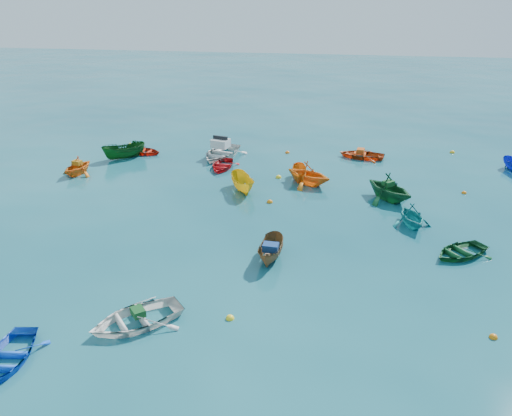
# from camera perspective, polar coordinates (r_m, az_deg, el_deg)

# --- Properties ---
(ground) EXTENTS (160.00, 160.00, 0.00)m
(ground) POSITION_cam_1_polar(r_m,az_deg,el_deg) (23.07, -2.15, -5.84)
(ground) COLOR #0B4050
(ground) RESTS_ON ground
(dinghy_blue_sw) EXTENTS (2.58, 3.28, 0.62)m
(dinghy_blue_sw) POSITION_cam_1_polar(r_m,az_deg,el_deg) (19.25, -26.46, -15.45)
(dinghy_blue_sw) COLOR blue
(dinghy_blue_sw) RESTS_ON ground
(dinghy_white_near) EXTENTS (4.22, 4.15, 0.72)m
(dinghy_white_near) POSITION_cam_1_polar(r_m,az_deg,el_deg) (19.50, -13.48, -12.75)
(dinghy_white_near) COLOR silver
(dinghy_white_near) RESTS_ON ground
(sampan_brown_mid) EXTENTS (1.15, 2.73, 1.04)m
(sampan_brown_mid) POSITION_cam_1_polar(r_m,az_deg,el_deg) (23.07, 1.74, -5.83)
(sampan_brown_mid) COLOR brown
(sampan_brown_mid) RESTS_ON ground
(dinghy_orange_w) EXTENTS (2.65, 2.91, 1.32)m
(dinghy_orange_w) POSITION_cam_1_polar(r_m,az_deg,el_deg) (35.57, -19.63, 3.66)
(dinghy_orange_w) COLOR orange
(dinghy_orange_w) RESTS_ON ground
(sampan_yellow_mid) EXTENTS (2.34, 3.23, 1.17)m
(sampan_yellow_mid) POSITION_cam_1_polar(r_m,az_deg,el_deg) (30.70, -1.50, 1.97)
(sampan_yellow_mid) COLOR gold
(sampan_yellow_mid) RESTS_ON ground
(dinghy_green_e) EXTENTS (3.53, 3.39, 0.60)m
(dinghy_green_e) POSITION_cam_1_polar(r_m,az_deg,el_deg) (25.24, 22.26, -5.01)
(dinghy_green_e) COLOR #114C24
(dinghy_green_e) RESTS_ON ground
(dinghy_cyan_se) EXTENTS (2.69, 2.92, 1.28)m
(dinghy_cyan_se) POSITION_cam_1_polar(r_m,az_deg,el_deg) (27.49, 17.25, -1.86)
(dinghy_cyan_se) COLOR teal
(dinghy_cyan_se) RESTS_ON ground
(dinghy_red_nw) EXTENTS (3.11, 2.47, 0.58)m
(dinghy_red_nw) POSITION_cam_1_polar(r_m,az_deg,el_deg) (38.83, -12.73, 6.10)
(dinghy_red_nw) COLOR red
(dinghy_red_nw) RESTS_ON ground
(sampan_orange_n) EXTENTS (1.20, 2.66, 1.00)m
(sampan_orange_n) POSITION_cam_1_polar(r_m,az_deg,el_deg) (32.66, 4.95, 3.25)
(sampan_orange_n) COLOR orange
(sampan_orange_n) RESTS_ON ground
(dinghy_green_n) EXTENTS (4.25, 4.27, 1.70)m
(dinghy_green_n) POSITION_cam_1_polar(r_m,az_deg,el_deg) (30.42, 14.85, 0.94)
(dinghy_green_n) COLOR #125026
(dinghy_green_n) RESTS_ON ground
(dinghy_red_ne) EXTENTS (3.52, 2.73, 0.67)m
(dinghy_red_ne) POSITION_cam_1_polar(r_m,az_deg,el_deg) (37.73, 11.95, 5.66)
(dinghy_red_ne) COLOR #C94010
(dinghy_red_ne) RESTS_ON ground
(dinghy_red_far) EXTENTS (2.15, 2.95, 0.60)m
(dinghy_red_far) POSITION_cam_1_polar(r_m,az_deg,el_deg) (34.78, -3.88, 4.58)
(dinghy_red_far) COLOR red
(dinghy_red_far) RESTS_ON ground
(dinghy_orange_far) EXTENTS (3.94, 3.76, 1.61)m
(dinghy_orange_far) POSITION_cam_1_polar(r_m,az_deg,el_deg) (31.92, 5.96, 2.71)
(dinghy_orange_far) COLOR orange
(dinghy_orange_far) RESTS_ON ground
(sampan_green_far) EXTENTS (3.22, 3.08, 1.25)m
(sampan_green_far) POSITION_cam_1_polar(r_m,az_deg,el_deg) (38.00, -14.75, 5.52)
(sampan_green_far) COLOR #104516
(sampan_green_far) RESTS_ON ground
(motorboat_white) EXTENTS (3.98, 4.88, 1.49)m
(motorboat_white) POSITION_cam_1_polar(r_m,az_deg,el_deg) (37.18, -4.03, 5.85)
(motorboat_white) COLOR silver
(motorboat_white) RESTS_ON ground
(tarp_green_a) EXTENTS (0.69, 0.70, 0.27)m
(tarp_green_a) POSITION_cam_1_polar(r_m,az_deg,el_deg) (19.23, -13.33, -11.48)
(tarp_green_a) COLOR #124B1E
(tarp_green_a) RESTS_ON dinghy_white_near
(tarp_blue_a) EXTENTS (0.72, 0.56, 0.34)m
(tarp_blue_a) POSITION_cam_1_polar(r_m,az_deg,el_deg) (22.61, 1.68, -4.50)
(tarp_blue_a) COLOR navy
(tarp_blue_a) RESTS_ON sampan_brown_mid
(tarp_orange_a) EXTENTS (0.67, 0.56, 0.28)m
(tarp_orange_a) POSITION_cam_1_polar(r_m,az_deg,el_deg) (35.35, -19.76, 4.90)
(tarp_orange_a) COLOR #AF6912
(tarp_orange_a) RESTS_ON dinghy_orange_w
(tarp_green_b) EXTENTS (0.75, 0.75, 0.29)m
(tarp_green_b) POSITION_cam_1_polar(r_m,az_deg,el_deg) (30.12, 14.90, 2.75)
(tarp_green_b) COLOR #134D1E
(tarp_green_b) RESTS_ON dinghy_green_n
(tarp_orange_b) EXTENTS (0.61, 0.75, 0.33)m
(tarp_orange_b) POSITION_cam_1_polar(r_m,az_deg,el_deg) (37.59, 11.86, 6.41)
(tarp_orange_b) COLOR #C24B13
(tarp_orange_b) RESTS_ON dinghy_red_ne
(buoy_ye_a) EXTENTS (0.32, 0.32, 0.32)m
(buoy_ye_a) POSITION_cam_1_polar(r_m,az_deg,el_deg) (19.26, -2.99, -12.52)
(buoy_ye_a) COLOR yellow
(buoy_ye_a) RESTS_ON ground
(buoy_or_b) EXTENTS (0.30, 0.30, 0.30)m
(buoy_or_b) POSITION_cam_1_polar(r_m,az_deg,el_deg) (20.20, 25.47, -13.24)
(buoy_or_b) COLOR orange
(buoy_or_b) RESTS_ON ground
(buoy_or_c) EXTENTS (0.35, 0.35, 0.35)m
(buoy_or_c) POSITION_cam_1_polar(r_m,az_deg,el_deg) (29.02, 1.58, 0.63)
(buoy_or_c) COLOR #D16D0B
(buoy_or_c) RESTS_ON ground
(buoy_ye_c) EXTENTS (0.38, 0.38, 0.38)m
(buoy_ye_c) POSITION_cam_1_polar(r_m,az_deg,el_deg) (32.90, 2.58, 3.47)
(buoy_ye_c) COLOR yellow
(buoy_ye_c) RESTS_ON ground
(buoy_or_d) EXTENTS (0.30, 0.30, 0.30)m
(buoy_or_d) POSITION_cam_1_polar(r_m,az_deg,el_deg) (32.86, 22.67, 1.56)
(buoy_or_d) COLOR orange
(buoy_or_d) RESTS_ON ground
(buoy_ye_d) EXTENTS (0.30, 0.30, 0.30)m
(buoy_ye_d) POSITION_cam_1_polar(r_m,az_deg,el_deg) (41.34, -14.19, 7.03)
(buoy_ye_d) COLOR yellow
(buoy_ye_d) RESTS_ON ground
(buoy_or_e) EXTENTS (0.34, 0.34, 0.34)m
(buoy_or_e) POSITION_cam_1_polar(r_m,az_deg,el_deg) (38.06, 3.61, 6.29)
(buoy_or_e) COLOR orange
(buoy_or_e) RESTS_ON ground
(buoy_ye_e) EXTENTS (0.37, 0.37, 0.37)m
(buoy_ye_e) POSITION_cam_1_polar(r_m,az_deg,el_deg) (40.84, 21.51, 5.89)
(buoy_ye_e) COLOR gold
(buoy_ye_e) RESTS_ON ground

